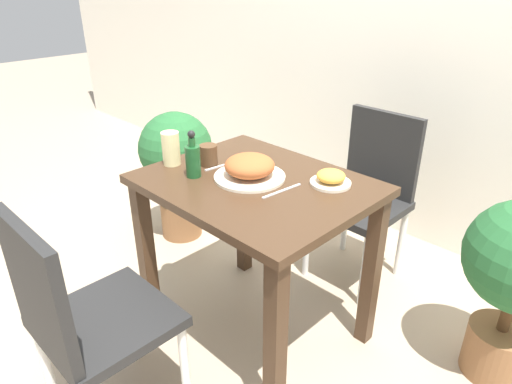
{
  "coord_description": "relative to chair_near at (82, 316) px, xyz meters",
  "views": [
    {
      "loc": [
        1.16,
        -1.17,
        1.53
      ],
      "look_at": [
        0.0,
        0.0,
        0.72
      ],
      "focal_mm": 32.0,
      "sensor_mm": 36.0,
      "label": 1
    }
  ],
  "objects": [
    {
      "name": "potted_plant_left",
      "position": [
        -0.88,
        1.03,
        0.01
      ],
      "size": [
        0.43,
        0.43,
        0.8
      ],
      "color": "brown",
      "rests_on": "ground_plane"
    },
    {
      "name": "chair_near",
      "position": [
        0.0,
        0.0,
        0.0
      ],
      "size": [
        0.42,
        0.42,
        0.89
      ],
      "rotation": [
        0.0,
        0.0,
        3.14
      ],
      "color": "black",
      "rests_on": "ground_plane"
    },
    {
      "name": "side_plate",
      "position": [
        0.3,
        0.93,
        0.29
      ],
      "size": [
        0.16,
        0.16,
        0.06
      ],
      "color": "beige",
      "rests_on": "dining_table"
    },
    {
      "name": "juice_glass",
      "position": [
        -0.31,
        0.62,
        0.34
      ],
      "size": [
        0.08,
        0.08,
        0.14
      ],
      "color": "beige",
      "rests_on": "dining_table"
    },
    {
      "name": "fork_utensil",
      "position": [
        -0.14,
        0.75,
        0.27
      ],
      "size": [
        0.03,
        0.16,
        0.0
      ],
      "rotation": [
        0.0,
        0.0,
        1.46
      ],
      "color": "silver",
      "rests_on": "dining_table"
    },
    {
      "name": "ground_plane",
      "position": [
        0.07,
        0.75,
        -0.5
      ],
      "size": [
        16.0,
        16.0,
        0.0
      ],
      "primitive_type": "plane",
      "color": "tan"
    },
    {
      "name": "chair_far",
      "position": [
        0.14,
        1.5,
        0.0
      ],
      "size": [
        0.42,
        0.42,
        0.89
      ],
      "color": "black",
      "rests_on": "ground_plane"
    },
    {
      "name": "drink_cup",
      "position": [
        -0.2,
        0.72,
        0.31
      ],
      "size": [
        0.08,
        0.08,
        0.09
      ],
      "color": "#4C331E",
      "rests_on": "dining_table"
    },
    {
      "name": "sauce_bottle",
      "position": [
        -0.15,
        0.6,
        0.34
      ],
      "size": [
        0.06,
        0.06,
        0.2
      ],
      "color": "#194C23",
      "rests_on": "dining_table"
    },
    {
      "name": "food_plate",
      "position": [
        0.03,
        0.75,
        0.31
      ],
      "size": [
        0.29,
        0.29,
        0.1
      ],
      "color": "beige",
      "rests_on": "dining_table"
    },
    {
      "name": "spoon_utensil",
      "position": [
        0.2,
        0.75,
        0.27
      ],
      "size": [
        0.03,
        0.19,
        0.0
      ],
      "rotation": [
        0.0,
        0.0,
        1.46
      ],
      "color": "silver",
      "rests_on": "dining_table"
    },
    {
      "name": "dining_table",
      "position": [
        0.07,
        0.75,
        0.13
      ],
      "size": [
        0.89,
        0.71,
        0.77
      ],
      "color": "#3D2819",
      "rests_on": "ground_plane"
    },
    {
      "name": "wall_back",
      "position": [
        0.07,
        2.06,
        0.8
      ],
      "size": [
        8.0,
        0.05,
        2.6
      ],
      "color": "white",
      "rests_on": "ground_plane"
    }
  ]
}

